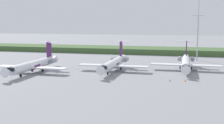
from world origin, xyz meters
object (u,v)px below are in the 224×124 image
object	(u,v)px
safety_cone_front_marker	(170,80)
safety_cone_mid_marker	(185,81)
regional_jet_second	(114,63)
antenna_mast	(198,32)
regional_jet_nearest	(34,64)
regional_jet_third	(186,62)

from	to	relation	value
safety_cone_front_marker	safety_cone_mid_marker	bearing A→B (deg)	6.26
regional_jet_second	safety_cone_mid_marker	world-z (taller)	regional_jet_second
regional_jet_second	antenna_mast	bearing A→B (deg)	50.64
regional_jet_nearest	regional_jet_second	world-z (taller)	same
regional_jet_second	safety_cone_mid_marker	distance (m)	26.22
regional_jet_third	antenna_mast	xyz separation A→B (m)	(4.35, 25.91, 9.11)
antenna_mast	safety_cone_front_marker	distance (m)	48.46
regional_jet_nearest	safety_cone_front_marker	bearing A→B (deg)	-4.67
safety_cone_mid_marker	regional_jet_third	bearing A→B (deg)	89.81
regional_jet_nearest	safety_cone_mid_marker	world-z (taller)	regional_jet_nearest
regional_jet_nearest	safety_cone_front_marker	size ratio (longest dim) A/B	56.36
regional_jet_third	safety_cone_front_marker	bearing A→B (deg)	-101.24
regional_jet_nearest	regional_jet_second	size ratio (longest dim) A/B	1.00
regional_jet_second	safety_cone_mid_marker	bearing A→B (deg)	-29.04
regional_jet_third	regional_jet_nearest	bearing A→B (deg)	-159.99
safety_cone_mid_marker	regional_jet_second	bearing A→B (deg)	150.96
safety_cone_mid_marker	antenna_mast	bearing A→B (deg)	84.50
antenna_mast	safety_cone_front_marker	size ratio (longest dim) A/B	51.41
regional_jet_third	safety_cone_front_marker	size ratio (longest dim) A/B	56.36
safety_cone_front_marker	regional_jet_second	bearing A→B (deg)	145.16
regional_jet_second	antenna_mast	world-z (taller)	antenna_mast
regional_jet_second	antenna_mast	size ratio (longest dim) A/B	1.10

